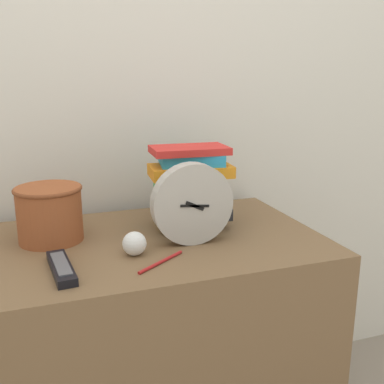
{
  "coord_description": "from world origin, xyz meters",
  "views": [
    {
      "loc": [
        -0.21,
        -0.85,
        1.19
      ],
      "look_at": [
        0.19,
        0.3,
        0.87
      ],
      "focal_mm": 42.0,
      "sensor_mm": 36.0,
      "label": 1
    }
  ],
  "objects_px": {
    "desk_clock": "(192,204)",
    "tv_remote": "(61,268)",
    "crumpled_paper_ball": "(134,244)",
    "pen": "(161,262)",
    "book_stack": "(190,185)",
    "basket": "(50,212)"
  },
  "relations": [
    {
      "from": "book_stack",
      "to": "pen",
      "type": "height_order",
      "value": "book_stack"
    },
    {
      "from": "book_stack",
      "to": "basket",
      "type": "distance_m",
      "value": 0.41
    },
    {
      "from": "book_stack",
      "to": "basket",
      "type": "height_order",
      "value": "book_stack"
    },
    {
      "from": "crumpled_paper_ball",
      "to": "basket",
      "type": "bearing_deg",
      "value": 137.18
    },
    {
      "from": "desk_clock",
      "to": "book_stack",
      "type": "bearing_deg",
      "value": 73.2
    },
    {
      "from": "book_stack",
      "to": "basket",
      "type": "bearing_deg",
      "value": -179.45
    },
    {
      "from": "crumpled_paper_ball",
      "to": "desk_clock",
      "type": "bearing_deg",
      "value": 10.12
    },
    {
      "from": "book_stack",
      "to": "tv_remote",
      "type": "bearing_deg",
      "value": -150.0
    },
    {
      "from": "pen",
      "to": "basket",
      "type": "bearing_deg",
      "value": 133.96
    },
    {
      "from": "basket",
      "to": "tv_remote",
      "type": "relative_size",
      "value": 0.96
    },
    {
      "from": "crumpled_paper_ball",
      "to": "pen",
      "type": "relative_size",
      "value": 0.46
    },
    {
      "from": "book_stack",
      "to": "tv_remote",
      "type": "distance_m",
      "value": 0.47
    },
    {
      "from": "pen",
      "to": "book_stack",
      "type": "bearing_deg",
      "value": 57.6
    },
    {
      "from": "desk_clock",
      "to": "crumpled_paper_ball",
      "type": "height_order",
      "value": "desk_clock"
    },
    {
      "from": "book_stack",
      "to": "pen",
      "type": "bearing_deg",
      "value": -122.4
    },
    {
      "from": "desk_clock",
      "to": "tv_remote",
      "type": "bearing_deg",
      "value": -167.83
    },
    {
      "from": "desk_clock",
      "to": "pen",
      "type": "xyz_separation_m",
      "value": [
        -0.12,
        -0.1,
        -0.11
      ]
    },
    {
      "from": "tv_remote",
      "to": "crumpled_paper_ball",
      "type": "xyz_separation_m",
      "value": [
        0.18,
        0.04,
        0.02
      ]
    },
    {
      "from": "book_stack",
      "to": "crumpled_paper_ball",
      "type": "height_order",
      "value": "book_stack"
    },
    {
      "from": "basket",
      "to": "book_stack",
      "type": "bearing_deg",
      "value": 0.55
    },
    {
      "from": "tv_remote",
      "to": "crumpled_paper_ball",
      "type": "relative_size",
      "value": 3.11
    },
    {
      "from": "tv_remote",
      "to": "pen",
      "type": "bearing_deg",
      "value": -7.18
    }
  ]
}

